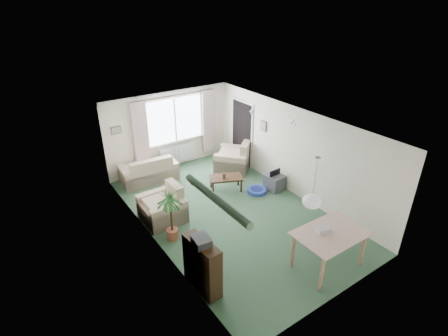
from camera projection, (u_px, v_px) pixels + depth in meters
ground at (231, 213)px, 8.73m from camera, size 6.50×6.50×0.00m
window at (175, 120)px, 10.54m from camera, size 1.80×0.03×1.30m
curtain_rod at (174, 95)px, 10.13m from camera, size 2.60×0.03×0.03m
curtain_left at (141, 136)px, 9.99m from camera, size 0.45×0.08×2.00m
curtain_right at (209, 121)px, 11.15m from camera, size 0.45×0.08×2.00m
radiator at (177, 153)px, 11.00m from camera, size 1.20×0.10×0.55m
doorway at (242, 133)px, 10.90m from camera, size 0.03×0.95×2.00m
pendant_lamp at (312, 202)px, 6.47m from camera, size 0.36×0.36×0.36m
tinsel_garland at (216, 199)px, 5.04m from camera, size 1.60×1.60×0.12m
bauble_cluster_a at (252, 110)px, 9.05m from camera, size 0.20×0.20×0.20m
bauble_cluster_b at (294, 120)px, 8.32m from camera, size 0.20×0.20×0.20m
wall_picture_back at (116, 130)px, 9.60m from camera, size 0.28×0.03×0.22m
wall_picture_right at (264, 126)px, 9.92m from camera, size 0.03×0.24×0.30m
sofa at (149, 168)px, 10.09m from camera, size 1.64×0.96×0.79m
armchair_corner at (233, 156)px, 10.73m from camera, size 1.40×1.40×0.91m
armchair_left at (162, 204)px, 8.33m from camera, size 0.93×0.99×0.88m
coffee_table at (226, 183)px, 9.71m from camera, size 1.01×0.81×0.40m
photo_frame at (224, 176)px, 9.51m from camera, size 0.12×0.07×0.16m
bookshelf at (202, 265)px, 6.33m from camera, size 0.34×0.87×1.04m
hifi_box at (201, 241)px, 6.03m from camera, size 0.31×0.38×0.14m
houseplant at (171, 214)px, 7.55m from camera, size 0.74×0.74×1.33m
dining_table at (328, 250)px, 6.90m from camera, size 1.29×0.87×0.80m
gift_box at (323, 230)px, 6.71m from camera, size 0.30×0.25×0.12m
tv_cube at (274, 182)px, 9.71m from camera, size 0.47×0.51×0.44m
pet_bed at (257, 191)px, 9.63m from camera, size 0.69×0.69×0.11m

